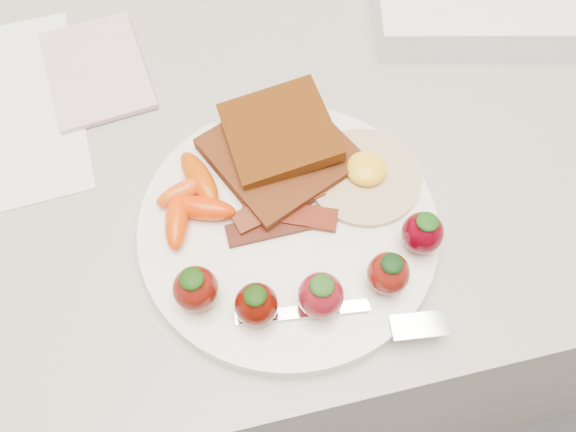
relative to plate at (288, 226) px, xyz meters
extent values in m
cube|color=gray|center=(0.01, 0.14, -0.46)|extent=(2.00, 0.60, 0.90)
cylinder|color=white|center=(0.00, 0.00, 0.00)|extent=(0.27, 0.27, 0.02)
cube|color=black|center=(0.01, 0.07, 0.02)|extent=(0.16, 0.16, 0.01)
cube|color=#3B1C05|center=(0.01, 0.08, 0.03)|extent=(0.11, 0.10, 0.02)
cylinder|color=beige|center=(0.08, 0.03, 0.01)|extent=(0.13, 0.13, 0.01)
ellipsoid|color=yellow|center=(0.08, 0.03, 0.02)|extent=(0.05, 0.05, 0.02)
cube|color=black|center=(-0.01, 0.00, 0.01)|extent=(0.09, 0.02, 0.00)
cube|color=#371104|center=(0.00, 0.00, 0.01)|extent=(0.09, 0.05, 0.00)
cube|color=#360B05|center=(-0.01, 0.01, 0.02)|extent=(0.09, 0.04, 0.00)
ellipsoid|color=#E14A0E|center=(-0.09, 0.05, 0.02)|extent=(0.06, 0.03, 0.02)
ellipsoid|color=red|center=(-0.07, 0.03, 0.02)|extent=(0.07, 0.04, 0.02)
ellipsoid|color=#DF3A00|center=(-0.10, 0.02, 0.02)|extent=(0.03, 0.06, 0.02)
ellipsoid|color=#C33F00|center=(-0.07, 0.06, 0.02)|extent=(0.04, 0.07, 0.02)
ellipsoid|color=#5B0E07|center=(-0.09, -0.05, 0.03)|extent=(0.04, 0.04, 0.04)
ellipsoid|color=#103207|center=(-0.09, -0.05, 0.05)|extent=(0.02, 0.02, 0.01)
ellipsoid|color=#490802|center=(-0.04, -0.08, 0.03)|extent=(0.04, 0.04, 0.04)
ellipsoid|color=black|center=(-0.04, -0.08, 0.05)|extent=(0.02, 0.02, 0.01)
ellipsoid|color=maroon|center=(0.01, -0.08, 0.03)|extent=(0.04, 0.04, 0.04)
ellipsoid|color=#1B4210|center=(0.01, -0.08, 0.05)|extent=(0.02, 0.02, 0.01)
ellipsoid|color=#63100A|center=(0.07, -0.08, 0.03)|extent=(0.04, 0.04, 0.04)
ellipsoid|color=black|center=(0.07, -0.08, 0.05)|extent=(0.02, 0.02, 0.01)
ellipsoid|color=#4E000B|center=(0.11, -0.05, 0.03)|extent=(0.04, 0.04, 0.04)
ellipsoid|color=#13400B|center=(0.11, -0.05, 0.05)|extent=(0.02, 0.02, 0.01)
cube|color=white|center=(-0.01, -0.09, 0.01)|extent=(0.11, 0.02, 0.00)
cube|color=silver|center=(0.08, -0.12, 0.01)|extent=(0.05, 0.03, 0.00)
cube|color=#D3A6B1|center=(-0.16, 0.24, 0.00)|extent=(0.12, 0.16, 0.01)
camera|label=1|loc=(-0.05, -0.23, 0.45)|focal=35.00mm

